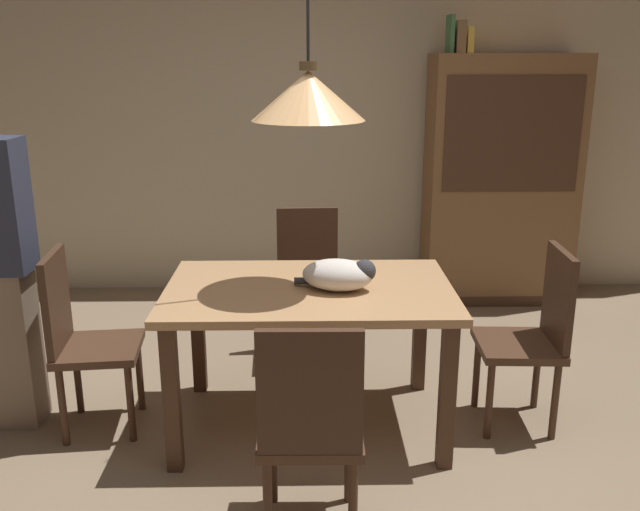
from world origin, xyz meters
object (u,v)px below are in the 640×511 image
(chair_left_side, at_px, (81,334))
(book_brown_thick, at_px, (459,37))
(dining_table, at_px, (309,306))
(cat_sleeping, at_px, (340,275))
(book_green_slim, at_px, (450,34))
(hutch_bookcase, at_px, (500,186))
(chair_right_side, at_px, (535,331))
(chair_far_back, at_px, (308,277))
(pendant_lamp, at_px, (308,95))
(book_yellow_short, at_px, (468,40))
(chair_near_front, at_px, (310,423))

(chair_left_side, xyz_separation_m, book_brown_thick, (2.20, 1.92, 1.45))
(dining_table, height_order, chair_left_side, chair_left_side)
(cat_sleeping, distance_m, book_green_slim, 2.43)
(hutch_bookcase, xyz_separation_m, book_green_slim, (-0.44, 0.00, 1.09))
(chair_right_side, bearing_deg, chair_far_back, 142.09)
(pendant_lamp, relative_size, book_green_slim, 5.00)
(cat_sleeping, relative_size, book_green_slim, 1.53)
(chair_far_back, distance_m, pendant_lamp, 1.45)
(pendant_lamp, xyz_separation_m, book_brown_thick, (1.07, 1.91, 0.30))
(chair_far_back, bearing_deg, chair_left_side, -141.78)
(dining_table, height_order, hutch_bookcase, hutch_bookcase)
(chair_right_side, xyz_separation_m, hutch_bookcase, (0.32, 1.91, 0.38))
(book_yellow_short, bearing_deg, cat_sleeping, -116.95)
(chair_near_front, bearing_deg, chair_far_back, 90.09)
(chair_left_side, bearing_deg, dining_table, 0.37)
(pendant_lamp, bearing_deg, chair_left_side, -179.63)
(book_green_slim, bearing_deg, pendant_lamp, -117.91)
(dining_table, relative_size, chair_near_front, 1.51)
(chair_right_side, xyz_separation_m, pendant_lamp, (-1.13, 0.00, 1.15))
(chair_near_front, height_order, cat_sleeping, chair_near_front)
(dining_table, distance_m, chair_right_side, 1.14)
(book_green_slim, relative_size, book_yellow_short, 1.30)
(chair_far_back, height_order, book_brown_thick, book_brown_thick)
(chair_far_back, relative_size, book_green_slim, 3.58)
(chair_left_side, bearing_deg, hutch_bookcase, 36.65)
(dining_table, relative_size, chair_right_side, 1.51)
(pendant_lamp, xyz_separation_m, book_yellow_short, (1.14, 1.91, 0.28))
(chair_right_side, height_order, hutch_bookcase, hutch_bookcase)
(book_green_slim, bearing_deg, chair_near_front, -109.96)
(chair_near_front, bearing_deg, dining_table, 89.94)
(chair_far_back, relative_size, cat_sleeping, 2.34)
(chair_right_side, xyz_separation_m, book_green_slim, (-0.12, 1.91, 1.47))
(chair_far_back, xyz_separation_m, chair_near_front, (0.00, -1.76, 0.00))
(hutch_bookcase, bearing_deg, chair_far_back, -144.61)
(chair_left_side, relative_size, pendant_lamp, 0.72)
(book_green_slim, bearing_deg, chair_far_back, -134.52)
(chair_right_side, bearing_deg, chair_left_side, -179.90)
(dining_table, distance_m, chair_left_side, 1.14)
(chair_far_back, xyz_separation_m, cat_sleeping, (0.15, -0.92, 0.32))
(book_green_slim, bearing_deg, dining_table, -117.91)
(book_brown_thick, xyz_separation_m, book_yellow_short, (0.07, 0.00, -0.02))
(chair_far_back, distance_m, cat_sleeping, 0.99)
(hutch_bookcase, distance_m, book_brown_thick, 1.13)
(dining_table, xyz_separation_m, chair_right_side, (1.13, -0.00, -0.14))
(book_brown_thick, bearing_deg, book_green_slim, 180.00)
(chair_near_front, height_order, pendant_lamp, pendant_lamp)
(pendant_lamp, bearing_deg, hutch_bookcase, 52.82)
(chair_left_side, distance_m, cat_sleeping, 1.31)
(pendant_lamp, bearing_deg, dining_table, -82.87)
(chair_left_side, height_order, hutch_bookcase, hutch_bookcase)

